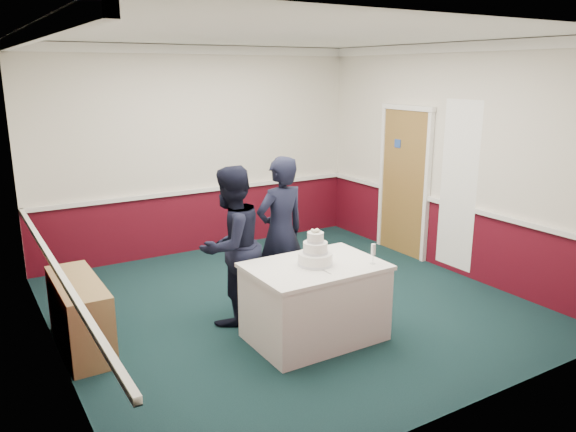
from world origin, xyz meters
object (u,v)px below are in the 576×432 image
cake_table (315,301)px  person_woman (281,233)px  wedding_cake (315,254)px  champagne_flute (373,251)px  person_man (231,246)px  sideboard (80,315)px  cake_knife (324,271)px

cake_table → person_woman: 1.03m
wedding_cake → champagne_flute: wedding_cake is taller
champagne_flute → person_man: person_man is taller
sideboard → person_man: size_ratio=0.70×
sideboard → wedding_cake: size_ratio=3.30×
cake_table → person_woman: bearing=81.0°
champagne_flute → cake_table: bearing=150.8°
cake_knife → person_woman: person_woman is taller
cake_table → champagne_flute: 0.78m
cake_knife → person_man: 1.13m
wedding_cake → person_woman: person_woman is taller
person_man → person_woman: (0.67, 0.10, 0.02)m
champagne_flute → person_man: size_ratio=0.12×
wedding_cake → champagne_flute: (0.50, -0.28, 0.03)m
champagne_flute → person_woman: person_woman is taller
champagne_flute → person_woman: bearing=106.7°
person_man → person_woman: size_ratio=0.98×
champagne_flute → sideboard: bearing=153.3°
cake_knife → cake_table: bearing=81.2°
person_woman → wedding_cake: bearing=74.7°
champagne_flute → person_man: bearing=133.2°
sideboard → wedding_cake: wedding_cake is taller
cake_knife → person_woman: size_ratio=0.13×
cake_table → person_man: (-0.53, 0.81, 0.45)m
cake_knife → person_man: bearing=115.8°
cake_knife → person_man: (-0.50, 1.01, 0.06)m
person_man → wedding_cake: bearing=100.9°
sideboard → champagne_flute: champagne_flute is taller
wedding_cake → cake_knife: (-0.03, -0.20, -0.11)m
wedding_cake → person_woman: size_ratio=0.21×
sideboard → cake_knife: cake_knife is taller
sideboard → cake_knife: bearing=-30.7°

